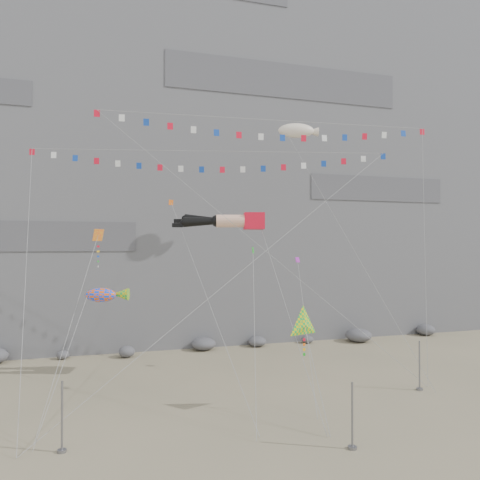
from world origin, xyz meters
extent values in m
plane|color=gray|center=(0.00, 0.00, 0.00)|extent=(120.00, 120.00, 0.00)
cube|color=slate|center=(0.00, 32.00, 25.00)|extent=(80.00, 28.00, 50.00)
cylinder|color=slate|center=(-12.51, -4.77, 1.91)|extent=(0.12, 0.12, 3.82)
cylinder|color=slate|center=(2.65, -8.92, 1.82)|extent=(0.12, 0.12, 3.64)
cylinder|color=slate|center=(12.96, -1.22, 1.89)|extent=(0.12, 0.12, 3.78)
cube|color=red|center=(1.57, 4.82, 13.10)|extent=(2.16, 2.59, 1.33)
cylinder|color=#F3B797|center=(-0.48, 4.67, 13.10)|extent=(2.43, 1.52, 0.98)
sphere|color=black|center=(-1.57, 4.96, 13.10)|extent=(0.90, 0.90, 0.90)
cone|color=black|center=(-2.86, 5.30, 13.03)|extent=(2.81, 1.47, 0.92)
cube|color=black|center=(-4.59, 5.75, 12.73)|extent=(0.94, 0.60, 0.33)
cylinder|color=#F3B797|center=(-0.14, 5.96, 13.10)|extent=(2.43, 1.52, 0.98)
sphere|color=black|center=(-1.23, 6.25, 13.10)|extent=(0.90, 0.90, 0.90)
cone|color=black|center=(-2.52, 6.58, 13.23)|extent=(2.83, 1.48, 0.98)
cube|color=black|center=(-4.25, 7.04, 13.14)|extent=(0.94, 0.60, 0.33)
cylinder|color=gray|center=(1.81, -1.17, 6.58)|extent=(0.03, 0.03, 17.73)
cube|color=slate|center=(2.05, -7.17, 0.05)|extent=(0.16, 0.16, 0.10)
cylinder|color=gray|center=(-7.83, 2.11, 9.82)|extent=(0.03, 0.03, 27.79)
cube|color=slate|center=(-14.71, -4.97, 0.05)|extent=(0.16, 0.16, 0.10)
cylinder|color=gray|center=(8.70, 2.27, 10.90)|extent=(0.03, 0.03, 24.98)
cube|color=slate|center=(14.02, -0.85, 0.05)|extent=(0.16, 0.16, 0.10)
cylinder|color=gray|center=(-12.38, 0.11, 5.96)|extent=(0.03, 0.03, 14.21)
cube|color=slate|center=(-14.07, -3.46, 0.05)|extent=(0.16, 0.16, 0.10)
cylinder|color=gray|center=(-12.27, -2.06, 3.96)|extent=(0.03, 0.03, 9.70)
cube|color=slate|center=(-14.02, -4.32, 0.05)|extent=(0.16, 0.16, 0.10)
cylinder|color=gray|center=(2.29, -5.27, 2.95)|extent=(0.03, 0.03, 7.07)
cube|color=slate|center=(2.19, -7.29, 0.05)|extent=(0.16, 0.16, 0.10)
cylinder|color=gray|center=(10.80, 4.29, 11.24)|extent=(0.03, 0.03, 26.51)
cube|color=slate|center=(13.63, -2.22, 0.05)|extent=(0.16, 0.16, 0.10)
cylinder|color=gray|center=(-3.13, 1.78, 7.48)|extent=(0.03, 0.03, 21.76)
cube|color=slate|center=(-1.70, -6.04, 0.05)|extent=(0.16, 0.16, 0.10)
cylinder|color=gray|center=(4.33, 0.68, 4.95)|extent=(0.03, 0.03, 14.69)
cube|color=slate|center=(2.71, -4.55, 0.05)|extent=(0.16, 0.16, 0.10)
cylinder|color=gray|center=(-1.01, -3.07, 5.41)|extent=(0.03, 0.03, 12.98)
cube|color=slate|center=(-2.07, -6.57, 0.05)|extent=(0.16, 0.16, 0.10)
camera|label=1|loc=(-10.60, -31.68, 11.15)|focal=35.00mm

